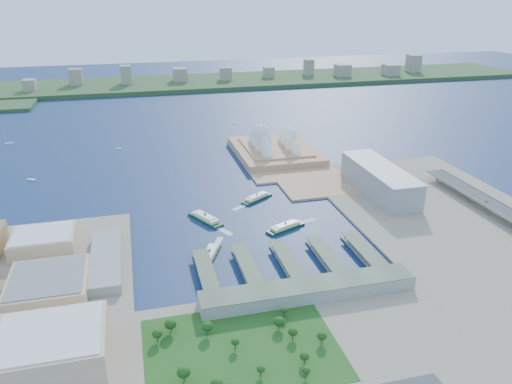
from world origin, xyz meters
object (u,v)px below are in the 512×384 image
object	(u,v)px
toaster_building	(379,180)
car_c	(486,201)
ferry_a	(205,217)
ferry_b	(257,197)
ferry_c	(210,253)
ferry_d	(286,226)
opera_house	(275,137)

from	to	relation	value
toaster_building	car_c	distance (m)	136.25
toaster_building	car_c	bearing A→B (deg)	-42.12
ferry_a	ferry_b	size ratio (longest dim) A/B	1.11
ferry_c	ferry_d	distance (m)	106.63
car_c	ferry_c	bearing A→B (deg)	4.15
toaster_building	ferry_d	xyz separation A→B (m)	(-157.48, -73.87, -15.73)
ferry_a	car_c	xyz separation A→B (m)	(346.46, -63.50, 10.28)
ferry_b	toaster_building	bearing A→B (deg)	49.32
ferry_c	ferry_d	world-z (taller)	ferry_c
opera_house	toaster_building	distance (m)	219.62
ferry_c	ferry_d	xyz separation A→B (m)	(97.45, 43.29, -0.04)
toaster_building	opera_house	bearing A→B (deg)	114.23
toaster_building	car_c	xyz separation A→B (m)	(101.00, -91.31, -5.05)
opera_house	ferry_b	size ratio (longest dim) A/B	3.65
ferry_b	ferry_c	xyz separation A→B (m)	(-86.71, -137.27, 0.15)
ferry_d	ferry_c	bearing A→B (deg)	89.96
car_c	ferry_a	bearing A→B (deg)	-10.39
toaster_building	ferry_c	xyz separation A→B (m)	(-254.92, -117.16, -15.69)
opera_house	ferry_d	bearing A→B (deg)	-103.84
opera_house	toaster_building	bearing A→B (deg)	-65.77
ferry_a	ferry_c	world-z (taller)	ferry_a
ferry_b	ferry_c	world-z (taller)	ferry_c
opera_house	car_c	xyz separation A→B (m)	(191.00, -291.31, -16.55)
ferry_d	toaster_building	bearing A→B (deg)	-88.86
ferry_c	car_c	world-z (taller)	car_c
ferry_a	ferry_b	distance (m)	90.91
ferry_b	ferry_d	size ratio (longest dim) A/B	0.98
toaster_building	ferry_b	bearing A→B (deg)	173.18
ferry_c	opera_house	bearing A→B (deg)	-92.85
ferry_a	ferry_b	bearing A→B (deg)	4.06
ferry_b	car_c	size ratio (longest dim) A/B	11.85
toaster_building	ferry_c	world-z (taller)	toaster_building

